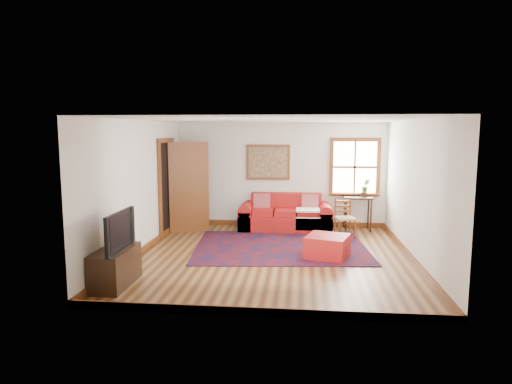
# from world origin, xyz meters

# --- Properties ---
(ground) EXTENTS (5.50, 5.50, 0.00)m
(ground) POSITION_xyz_m (0.00, 0.00, 0.00)
(ground) COLOR #452612
(ground) RESTS_ON ground
(room_envelope) EXTENTS (5.04, 5.54, 2.52)m
(room_envelope) POSITION_xyz_m (0.00, 0.02, 1.65)
(room_envelope) COLOR silver
(room_envelope) RESTS_ON ground
(window) EXTENTS (1.18, 0.20, 1.38)m
(window) POSITION_xyz_m (1.78, 2.70, 1.31)
(window) COLOR white
(window) RESTS_ON ground
(doorway) EXTENTS (0.89, 1.08, 2.14)m
(doorway) POSITION_xyz_m (-2.21, 1.78, 1.07)
(doorway) COLOR black
(doorway) RESTS_ON ground
(framed_artwork) EXTENTS (1.05, 0.07, 0.85)m
(framed_artwork) POSITION_xyz_m (-0.30, 2.71, 1.55)
(framed_artwork) COLOR brown
(framed_artwork) RESTS_ON ground
(persian_rug) EXTENTS (3.58, 2.97, 0.02)m
(persian_rug) POSITION_xyz_m (0.11, 0.71, 0.01)
(persian_rug) COLOR #520B10
(persian_rug) RESTS_ON ground
(red_leather_sofa) EXTENTS (2.14, 0.88, 0.84)m
(red_leather_sofa) POSITION_xyz_m (0.15, 2.33, 0.28)
(red_leather_sofa) COLOR #A71515
(red_leather_sofa) RESTS_ON ground
(red_ottoman) EXTENTS (0.90, 0.90, 0.41)m
(red_ottoman) POSITION_xyz_m (0.99, 0.05, 0.20)
(red_ottoman) COLOR #A71515
(red_ottoman) RESTS_ON ground
(side_table) EXTENTS (0.66, 0.49, 0.79)m
(side_table) POSITION_xyz_m (1.82, 2.49, 0.66)
(side_table) COLOR black
(side_table) RESTS_ON ground
(ladder_back_chair) EXTENTS (0.47, 0.46, 0.85)m
(ladder_back_chair) POSITION_xyz_m (1.44, 1.70, 0.46)
(ladder_back_chair) COLOR tan
(ladder_back_chair) RESTS_ON ground
(media_cabinet) EXTENTS (0.46, 1.02, 0.56)m
(media_cabinet) POSITION_xyz_m (-2.26, -1.79, 0.28)
(media_cabinet) COLOR black
(media_cabinet) RESTS_ON ground
(television) EXTENTS (0.13, 1.01, 0.58)m
(television) POSITION_xyz_m (-2.24, -1.84, 0.85)
(television) COLOR black
(television) RESTS_ON media_cabinet
(candle_hurricane) EXTENTS (0.12, 0.12, 0.18)m
(candle_hurricane) POSITION_xyz_m (-2.21, -1.37, 0.64)
(candle_hurricane) COLOR silver
(candle_hurricane) RESTS_ON media_cabinet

